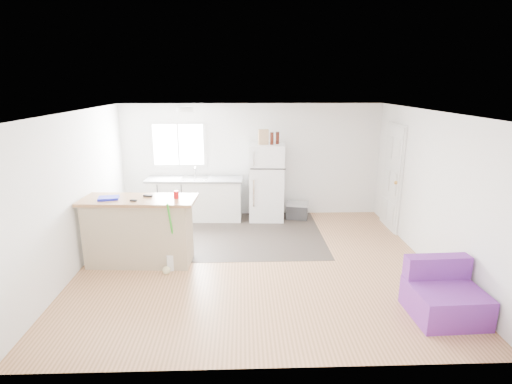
% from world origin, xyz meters
% --- Properties ---
extents(room, '(5.51, 5.01, 2.41)m').
position_xyz_m(room, '(0.00, 0.00, 1.20)').
color(room, '#97653F').
rests_on(room, ground).
extents(vinyl_zone, '(4.05, 2.50, 0.00)m').
position_xyz_m(vinyl_zone, '(-0.73, 1.25, 0.00)').
color(vinyl_zone, '#2F2923').
rests_on(vinyl_zone, floor).
extents(window, '(1.18, 0.06, 0.98)m').
position_xyz_m(window, '(-1.55, 2.49, 1.55)').
color(window, white).
rests_on(window, back_wall).
extents(interior_door, '(0.11, 0.92, 2.10)m').
position_xyz_m(interior_door, '(2.72, 1.55, 1.02)').
color(interior_door, white).
rests_on(interior_door, right_wall).
extents(ceiling_fixture, '(0.30, 0.30, 0.07)m').
position_xyz_m(ceiling_fixture, '(-1.20, 1.20, 2.36)').
color(ceiling_fixture, white).
rests_on(ceiling_fixture, ceiling).
extents(kitchen_cabinets, '(2.02, 0.71, 1.16)m').
position_xyz_m(kitchen_cabinets, '(-1.20, 2.19, 0.45)').
color(kitchen_cabinets, white).
rests_on(kitchen_cabinets, floor).
extents(peninsula, '(1.80, 0.78, 1.08)m').
position_xyz_m(peninsula, '(-1.85, 0.05, 0.55)').
color(peninsula, '#C0AE8B').
rests_on(peninsula, floor).
extents(refrigerator, '(0.74, 0.71, 1.60)m').
position_xyz_m(refrigerator, '(0.30, 2.15, 0.80)').
color(refrigerator, white).
rests_on(refrigerator, floor).
extents(cooler, '(0.52, 0.41, 0.36)m').
position_xyz_m(cooler, '(0.95, 2.13, 0.18)').
color(cooler, '#2E2F31').
rests_on(cooler, floor).
extents(purple_seat, '(0.86, 0.81, 0.68)m').
position_xyz_m(purple_seat, '(2.29, -1.59, 0.25)').
color(purple_seat, purple).
rests_on(purple_seat, floor).
extents(cleaner_jug, '(0.16, 0.14, 0.31)m').
position_xyz_m(cleaner_jug, '(-1.32, -0.23, 0.13)').
color(cleaner_jug, silver).
rests_on(cleaner_jug, floor).
extents(mop, '(0.21, 0.32, 1.14)m').
position_xyz_m(mop, '(-1.34, -0.32, 0.23)').
color(mop, green).
rests_on(mop, floor).
extents(red_cup, '(0.10, 0.10, 0.12)m').
position_xyz_m(red_cup, '(-1.23, 0.03, 1.14)').
color(red_cup, red).
rests_on(red_cup, peninsula).
extents(blue_tray, '(0.34, 0.27, 0.04)m').
position_xyz_m(blue_tray, '(-2.27, 0.02, 1.10)').
color(blue_tray, '#151ACC').
rests_on(blue_tray, peninsula).
extents(tool_a, '(0.15, 0.08, 0.03)m').
position_xyz_m(tool_a, '(-1.69, 0.14, 1.10)').
color(tool_a, black).
rests_on(tool_a, peninsula).
extents(tool_b, '(0.11, 0.06, 0.03)m').
position_xyz_m(tool_b, '(-1.86, -0.11, 1.10)').
color(tool_b, black).
rests_on(tool_b, peninsula).
extents(cardboard_box, '(0.21, 0.13, 0.30)m').
position_xyz_m(cardboard_box, '(0.23, 2.12, 1.75)').
color(cardboard_box, tan).
rests_on(cardboard_box, refrigerator).
extents(bottle_left, '(0.09, 0.09, 0.25)m').
position_xyz_m(bottle_left, '(0.39, 2.07, 1.73)').
color(bottle_left, '#3D130B').
rests_on(bottle_left, refrigerator).
extents(bottle_right, '(0.07, 0.07, 0.25)m').
position_xyz_m(bottle_right, '(0.51, 2.14, 1.73)').
color(bottle_right, '#3D130B').
rests_on(bottle_right, refrigerator).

